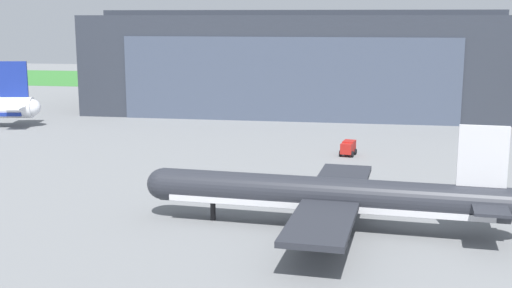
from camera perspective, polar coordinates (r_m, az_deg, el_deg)
ground_plane at (r=70.89m, az=-4.58°, el=-6.57°), size 440.00×440.00×0.00m
grass_field_strip at (r=221.78m, az=5.14°, el=5.42°), size 440.00×56.00×0.08m
maintenance_hangar at (r=155.69m, az=3.64°, el=7.14°), size 91.20×42.02×22.86m
airliner_near_right at (r=67.20m, az=6.13°, el=-4.47°), size 38.30×29.98×11.30m
baggage_tug at (r=103.56m, az=8.00°, el=-0.30°), size 2.75×3.85×2.26m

